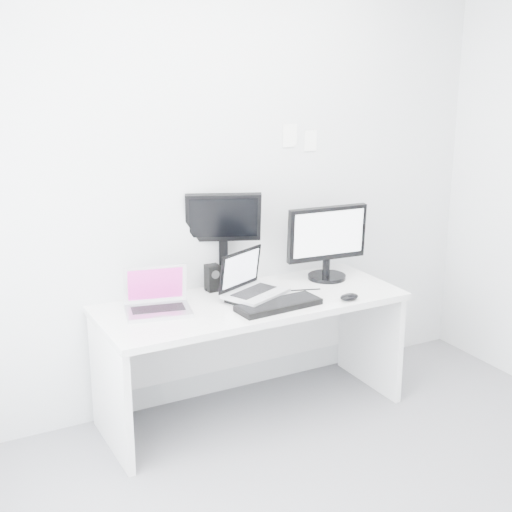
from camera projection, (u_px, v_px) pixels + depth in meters
name	position (u px, v px, depth m)	size (l,w,h in m)	color
back_wall	(224.00, 185.00, 4.44)	(3.60, 3.60, 0.00)	silver
desk	(251.00, 357.00, 4.42)	(1.80, 0.70, 0.73)	silver
macbook	(158.00, 291.00, 4.07)	(0.36, 0.27, 0.27)	silver
speaker	(213.00, 278.00, 4.45)	(0.08, 0.08, 0.16)	black
dell_laptop	(256.00, 276.00, 4.28)	(0.35, 0.27, 0.29)	#A7A9AE
rear_monitor	(223.00, 239.00, 4.46)	(0.45, 0.16, 0.61)	black
samsung_monitor	(328.00, 242.00, 4.63)	(0.53, 0.24, 0.48)	black
keyboard	(279.00, 305.00, 4.18)	(0.50, 0.18, 0.03)	black
mouse	(349.00, 297.00, 4.31)	(0.12, 0.08, 0.04)	black
wall_note_0	(290.00, 136.00, 4.56)	(0.10, 0.00, 0.14)	white
wall_note_1	(310.00, 141.00, 4.64)	(0.09, 0.00, 0.13)	white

